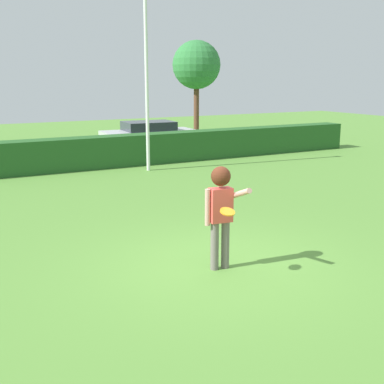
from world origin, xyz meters
name	(u,v)px	position (x,y,z in m)	size (l,w,h in m)	color
ground_plane	(219,265)	(0.00, 0.00, 0.00)	(60.00, 60.00, 0.00)	#588C38
person	(221,205)	(-0.06, -0.14, 1.13)	(0.56, 0.78, 1.79)	slate
frisbee	(227,212)	(-0.20, -0.57, 1.14)	(0.24, 0.24, 0.10)	orange
lamppost	(146,56)	(2.60, 8.99, 3.89)	(0.24, 0.24, 7.13)	silver
hedge_row	(64,155)	(0.00, 10.36, 0.56)	(25.16, 0.90, 1.13)	#255723
parked_car_silver	(149,134)	(4.78, 13.89, 0.69)	(4.30, 2.02, 1.25)	#B7B7BC
maple_tree	(196,65)	(9.37, 17.72, 3.82)	(2.63, 2.63, 5.17)	brown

